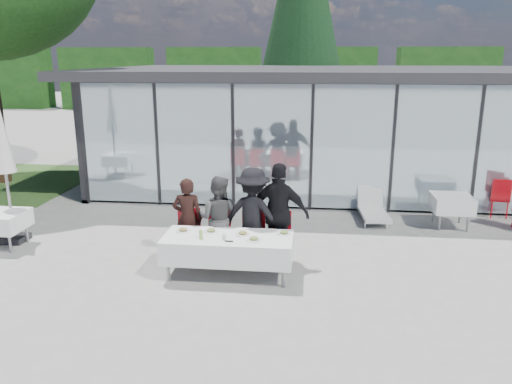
{
  "coord_description": "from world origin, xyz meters",
  "views": [
    {
      "loc": [
        1.03,
        -8.11,
        3.78
      ],
      "look_at": [
        -0.02,
        1.2,
        1.23
      ],
      "focal_mm": 35.0,
      "sensor_mm": 36.0,
      "label": 1
    }
  ],
  "objects_px": {
    "diner_chair_d": "(279,235)",
    "spare_table_left": "(2,221)",
    "diner_d": "(279,214)",
    "plate_b": "(211,231)",
    "plate_extra": "(254,239)",
    "lounger": "(373,208)",
    "spare_table_right": "(452,203)",
    "folded_eyeglasses": "(229,241)",
    "market_umbrella": "(2,147)",
    "diner_c": "(253,215)",
    "diner_chair_a": "(188,231)",
    "spare_chair_b": "(499,196)",
    "diner_chair_b": "(219,232)",
    "plate_c": "(243,234)",
    "diner_a": "(188,219)",
    "dining_table": "(228,248)",
    "plate_a": "(183,230)",
    "diner_b": "(218,218)",
    "plate_d": "(284,233)",
    "juice_bottle": "(201,235)",
    "diner_chair_c": "(253,234)"
  },
  "relations": [
    {
      "from": "plate_extra",
      "to": "lounger",
      "type": "bearing_deg",
      "value": 57.08
    },
    {
      "from": "diner_chair_a",
      "to": "spare_table_right",
      "type": "height_order",
      "value": "diner_chair_a"
    },
    {
      "from": "spare_table_right",
      "to": "folded_eyeglasses",
      "type": "bearing_deg",
      "value": -142.74
    },
    {
      "from": "diner_d",
      "to": "plate_b",
      "type": "relative_size",
      "value": 7.2
    },
    {
      "from": "dining_table",
      "to": "diner_a",
      "type": "bearing_deg",
      "value": 140.44
    },
    {
      "from": "plate_extra",
      "to": "lounger",
      "type": "xyz_separation_m",
      "value": [
        2.43,
        3.75,
        -0.52
      ]
    },
    {
      "from": "diner_a",
      "to": "spare_table_left",
      "type": "height_order",
      "value": "diner_a"
    },
    {
      "from": "diner_chair_b",
      "to": "plate_d",
      "type": "distance_m",
      "value": 1.4
    },
    {
      "from": "market_umbrella",
      "to": "diner_c",
      "type": "bearing_deg",
      "value": -5.06
    },
    {
      "from": "spare_table_left",
      "to": "spare_chair_b",
      "type": "bearing_deg",
      "value": 16.43
    },
    {
      "from": "plate_b",
      "to": "plate_d",
      "type": "distance_m",
      "value": 1.3
    },
    {
      "from": "plate_extra",
      "to": "folded_eyeglasses",
      "type": "bearing_deg",
      "value": -166.24
    },
    {
      "from": "diner_a",
      "to": "folded_eyeglasses",
      "type": "bearing_deg",
      "value": 130.14
    },
    {
      "from": "plate_c",
      "to": "plate_d",
      "type": "distance_m",
      "value": 0.73
    },
    {
      "from": "spare_chair_b",
      "to": "diner_b",
      "type": "bearing_deg",
      "value": -152.21
    },
    {
      "from": "diner_chair_c",
      "to": "plate_extra",
      "type": "bearing_deg",
      "value": -82.21
    },
    {
      "from": "diner_a",
      "to": "spare_table_right",
      "type": "height_order",
      "value": "diner_a"
    },
    {
      "from": "spare_table_right",
      "to": "spare_chair_b",
      "type": "distance_m",
      "value": 1.56
    },
    {
      "from": "diner_chair_d",
      "to": "spare_table_left",
      "type": "relative_size",
      "value": 1.13
    },
    {
      "from": "folded_eyeglasses",
      "to": "spare_table_right",
      "type": "bearing_deg",
      "value": 37.26
    },
    {
      "from": "diner_chair_b",
      "to": "diner_chair_d",
      "type": "xyz_separation_m",
      "value": [
        1.15,
        0.0,
        0.0
      ]
    },
    {
      "from": "diner_d",
      "to": "plate_extra",
      "type": "height_order",
      "value": "diner_d"
    },
    {
      "from": "lounger",
      "to": "plate_c",
      "type": "bearing_deg",
      "value": -127.19
    },
    {
      "from": "plate_c",
      "to": "plate_d",
      "type": "height_order",
      "value": "same"
    },
    {
      "from": "plate_b",
      "to": "diner_c",
      "type": "bearing_deg",
      "value": 39.86
    },
    {
      "from": "dining_table",
      "to": "spare_table_right",
      "type": "distance_m",
      "value": 5.61
    },
    {
      "from": "diner_chair_b",
      "to": "plate_c",
      "type": "relative_size",
      "value": 3.67
    },
    {
      "from": "diner_a",
      "to": "diner_d",
      "type": "bearing_deg",
      "value": 176.35
    },
    {
      "from": "diner_chair_a",
      "to": "folded_eyeglasses",
      "type": "height_order",
      "value": "diner_chair_a"
    },
    {
      "from": "diner_d",
      "to": "spare_table_right",
      "type": "height_order",
      "value": "diner_d"
    },
    {
      "from": "diner_c",
      "to": "diner_a",
      "type": "bearing_deg",
      "value": 12.9
    },
    {
      "from": "dining_table",
      "to": "plate_a",
      "type": "relative_size",
      "value": 8.51
    },
    {
      "from": "plate_d",
      "to": "spare_table_left",
      "type": "bearing_deg",
      "value": 173.46
    },
    {
      "from": "diner_chair_b",
      "to": "diner_d",
      "type": "distance_m",
      "value": 1.23
    },
    {
      "from": "diner_chair_a",
      "to": "spare_chair_b",
      "type": "height_order",
      "value": "same"
    },
    {
      "from": "diner_chair_b",
      "to": "folded_eyeglasses",
      "type": "relative_size",
      "value": 6.96
    },
    {
      "from": "diner_d",
      "to": "lounger",
      "type": "xyz_separation_m",
      "value": [
        2.06,
        2.85,
        -0.7
      ]
    },
    {
      "from": "diner_d",
      "to": "plate_a",
      "type": "distance_m",
      "value": 1.79
    },
    {
      "from": "diner_d",
      "to": "diner_c",
      "type": "bearing_deg",
      "value": 11.34
    },
    {
      "from": "diner_a",
      "to": "diner_chair_a",
      "type": "distance_m",
      "value": 0.26
    },
    {
      "from": "diner_c",
      "to": "juice_bottle",
      "type": "xyz_separation_m",
      "value": [
        -0.79,
        -0.93,
        -0.08
      ]
    },
    {
      "from": "dining_table",
      "to": "plate_a",
      "type": "bearing_deg",
      "value": 169.72
    },
    {
      "from": "diner_a",
      "to": "diner_c",
      "type": "height_order",
      "value": "diner_c"
    },
    {
      "from": "plate_b",
      "to": "lounger",
      "type": "distance_m",
      "value": 4.74
    },
    {
      "from": "spare_table_left",
      "to": "lounger",
      "type": "distance_m",
      "value": 8.16
    },
    {
      "from": "plate_b",
      "to": "plate_c",
      "type": "bearing_deg",
      "value": -7.44
    },
    {
      "from": "diner_a",
      "to": "diner_chair_d",
      "type": "distance_m",
      "value": 1.77
    },
    {
      "from": "plate_b",
      "to": "spare_table_right",
      "type": "bearing_deg",
      "value": 31.5
    },
    {
      "from": "folded_eyeglasses",
      "to": "spare_table_left",
      "type": "distance_m",
      "value": 4.98
    },
    {
      "from": "spare_table_left",
      "to": "spare_chair_b",
      "type": "xyz_separation_m",
      "value": [
        10.71,
        3.16,
        -0.02
      ]
    }
  ]
}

